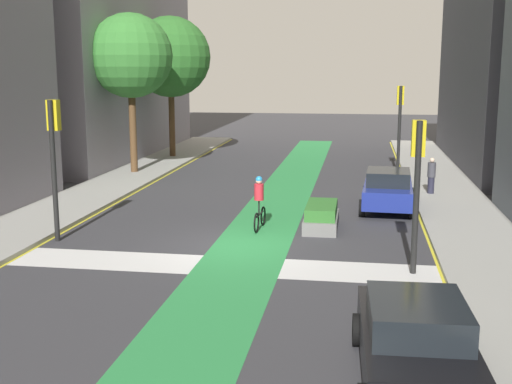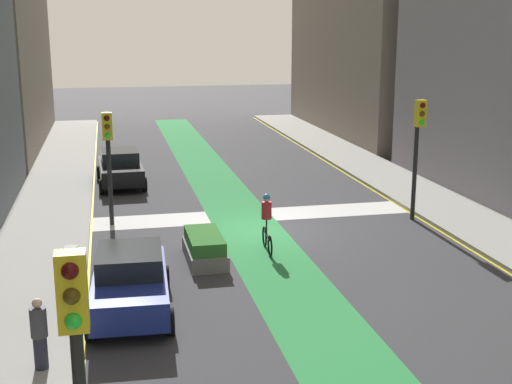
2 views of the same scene
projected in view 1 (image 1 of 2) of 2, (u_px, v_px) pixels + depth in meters
name	position (u px, v px, depth m)	size (l,w,h in m)	color
ground_plane	(234.00, 246.00, 20.13)	(120.00, 120.00, 0.00)	#38383D
bike_lane_paint	(250.00, 247.00, 20.05)	(2.40, 60.00, 0.01)	#2D8C47
crosswalk_band	(221.00, 265.00, 18.19)	(12.00, 1.80, 0.01)	silver
sidewalk_left	(8.00, 235.00, 21.27)	(3.00, 60.00, 0.15)	#9E9E99
curb_stripe_left	(51.00, 238.00, 21.05)	(0.16, 60.00, 0.01)	yellow
sidewalk_right	(488.00, 255.00, 18.96)	(3.00, 60.00, 0.15)	#9E9E99
curb_stripe_right	(435.00, 255.00, 19.21)	(0.16, 60.00, 0.01)	yellow
traffic_signal_near_right	(417.00, 167.00, 17.10)	(0.35, 0.52, 4.08)	black
traffic_signal_near_left	(54.00, 143.00, 20.33)	(0.35, 0.52, 4.44)	black
traffic_signal_far_right	(400.00, 113.00, 33.13)	(0.35, 0.52, 4.52)	black
car_black_right_near	(415.00, 340.00, 11.24)	(2.15, 4.27, 1.57)	black
car_blue_right_far	(388.00, 189.00, 25.23)	(2.20, 4.28, 1.57)	navy
cyclist_in_lane	(259.00, 202.00, 22.05)	(0.32, 1.73, 1.86)	black
pedestrian_sidewalk_right_a	(431.00, 175.00, 27.74)	(0.34, 0.34, 1.53)	#262638
street_tree_near	(130.00, 56.00, 32.64)	(4.21, 4.21, 7.96)	brown
street_tree_far	(170.00, 57.00, 38.63)	(4.75, 4.75, 8.27)	brown
median_planter	(321.00, 217.00, 22.34)	(1.12, 2.50, 0.85)	slate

